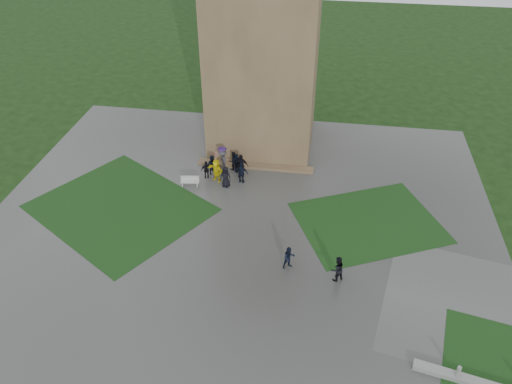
# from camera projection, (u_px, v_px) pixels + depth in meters

# --- Properties ---
(ground) EXTENTS (120.00, 120.00, 0.00)m
(ground) POSITION_uv_depth(u_px,v_px,m) (229.00, 261.00, 30.31)
(ground) COLOR black
(plaza) EXTENTS (34.00, 34.00, 0.02)m
(plaza) POSITION_uv_depth(u_px,v_px,m) (235.00, 239.00, 31.91)
(plaza) COLOR #3B3B39
(plaza) RESTS_ON ground
(lawn_inset_left) EXTENTS (14.10, 13.46, 0.01)m
(lawn_inset_left) POSITION_uv_depth(u_px,v_px,m) (120.00, 208.00, 34.56)
(lawn_inset_left) COLOR black
(lawn_inset_left) RESTS_ON plaza
(lawn_inset_right) EXTENTS (11.12, 10.15, 0.01)m
(lawn_inset_right) POSITION_uv_depth(u_px,v_px,m) (368.00, 222.00, 33.26)
(lawn_inset_right) COLOR black
(lawn_inset_right) RESTS_ON plaza
(tower) EXTENTS (8.00, 8.00, 18.00)m
(tower) POSITION_uv_depth(u_px,v_px,m) (264.00, 34.00, 37.11)
(tower) COLOR brown
(tower) RESTS_ON ground
(tower_plinth) EXTENTS (9.00, 0.80, 0.22)m
(tower_plinth) POSITION_uv_depth(u_px,v_px,m) (255.00, 166.00, 38.75)
(tower_plinth) COLOR brown
(tower_plinth) RESTS_ON plaza
(bench) EXTENTS (1.40, 0.61, 0.78)m
(bench) POSITION_uv_depth(u_px,v_px,m) (190.00, 181.00, 36.52)
(bench) COLOR #BABAB5
(bench) RESTS_ON plaza
(visitor_cluster) EXTENTS (3.71, 3.06, 2.45)m
(visitor_cluster) POSITION_uv_depth(u_px,v_px,m) (225.00, 166.00, 37.12)
(visitor_cluster) COLOR black
(visitor_cluster) RESTS_ON plaza
(pedestrian_mid) EXTENTS (0.85, 0.74, 1.51)m
(pedestrian_mid) POSITION_uv_depth(u_px,v_px,m) (289.00, 258.00, 29.41)
(pedestrian_mid) COLOR black
(pedestrian_mid) RESTS_ON plaza
(pedestrian_near) EXTENTS (0.94, 0.85, 1.68)m
(pedestrian_near) POSITION_uv_depth(u_px,v_px,m) (337.00, 269.00, 28.53)
(pedestrian_near) COLOR black
(pedestrian_near) RESTS_ON plaza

